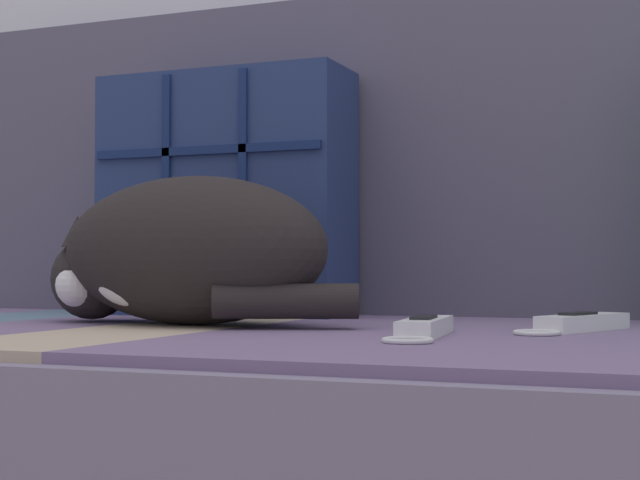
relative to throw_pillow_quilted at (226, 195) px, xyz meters
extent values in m
cube|color=slate|center=(0.32, -0.22, -0.29)|extent=(1.75, 0.86, 0.20)
cube|color=slate|center=(-0.10, -0.24, -0.18)|extent=(0.17, 0.77, 0.01)
cube|color=tan|center=(0.07, -0.24, -0.18)|extent=(0.17, 0.77, 0.01)
cube|color=slate|center=(0.24, -0.24, -0.18)|extent=(0.17, 0.77, 0.01)
cube|color=slate|center=(0.41, -0.24, -0.18)|extent=(0.17, 0.77, 0.01)
cube|color=slate|center=(0.58, -0.24, -0.18)|extent=(0.17, 0.77, 0.01)
cube|color=#514C60|center=(0.32, 0.15, 0.06)|extent=(1.75, 0.14, 0.48)
cube|color=navy|center=(0.00, 0.00, 0.00)|extent=(0.37, 0.13, 0.36)
cube|color=navy|center=(0.00, -0.07, -0.06)|extent=(0.36, 0.01, 0.01)
cube|color=navy|center=(-0.06, -0.07, 0.00)|extent=(0.01, 0.01, 0.34)
cube|color=navy|center=(0.00, -0.07, 0.06)|extent=(0.36, 0.01, 0.01)
cube|color=navy|center=(0.06, -0.07, 0.00)|extent=(0.01, 0.01, 0.34)
ellipsoid|color=black|center=(0.08, -0.24, -0.09)|extent=(0.38, 0.22, 0.18)
sphere|color=black|center=(-0.08, -0.22, -0.12)|extent=(0.11, 0.11, 0.11)
sphere|color=white|center=(-0.08, -0.25, -0.13)|extent=(0.06, 0.06, 0.06)
ellipsoid|color=white|center=(0.02, -0.29, -0.11)|extent=(0.11, 0.05, 0.08)
cylinder|color=black|center=(0.22, -0.28, -0.15)|extent=(0.17, 0.10, 0.04)
cone|color=black|center=(-0.08, -0.25, -0.06)|extent=(0.04, 0.04, 0.04)
cone|color=black|center=(-0.07, -0.20, -0.06)|extent=(0.04, 0.04, 0.04)
cube|color=white|center=(0.40, -0.32, -0.17)|extent=(0.05, 0.16, 0.02)
cube|color=black|center=(0.40, -0.34, -0.16)|extent=(0.03, 0.06, 0.00)
cube|color=black|center=(0.39, -0.25, -0.17)|extent=(0.03, 0.01, 0.02)
torus|color=silver|center=(0.41, -0.42, -0.18)|extent=(0.05, 0.05, 0.01)
cube|color=white|center=(0.54, -0.18, -0.17)|extent=(0.09, 0.15, 0.02)
cube|color=black|center=(0.53, -0.19, -0.16)|extent=(0.04, 0.06, 0.00)
cube|color=black|center=(0.56, -0.11, -0.17)|extent=(0.03, 0.02, 0.02)
torus|color=silver|center=(0.50, -0.27, -0.18)|extent=(0.06, 0.06, 0.01)
camera|label=1|loc=(0.67, -1.29, -0.11)|focal=55.00mm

